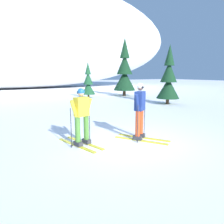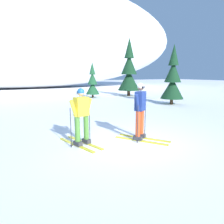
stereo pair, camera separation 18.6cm
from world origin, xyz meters
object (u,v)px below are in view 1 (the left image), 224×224
(skier_yellow_jacket, at_px, (81,116))
(pine_tree_center_left, at_px, (88,83))
(pine_tree_far_right, at_px, (125,72))
(skier_navy_jacket, at_px, (140,111))
(pine_tree_center_right, at_px, (169,80))

(skier_yellow_jacket, distance_m, pine_tree_center_left, 12.34)
(skier_yellow_jacket, xyz_separation_m, pine_tree_center_left, (4.80, 11.36, 0.43))
(pine_tree_center_left, height_order, pine_tree_far_right, pine_tree_far_right)
(skier_yellow_jacket, height_order, skier_navy_jacket, skier_navy_jacket)
(skier_yellow_jacket, xyz_separation_m, skier_navy_jacket, (1.83, -0.34, 0.07))
(skier_navy_jacket, bearing_deg, pine_tree_far_right, 60.15)
(skier_yellow_jacket, relative_size, skier_navy_jacket, 0.96)
(skier_navy_jacket, bearing_deg, skier_yellow_jacket, 169.36)
(pine_tree_center_left, bearing_deg, skier_yellow_jacket, -112.90)
(skier_yellow_jacket, relative_size, pine_tree_center_right, 0.43)
(pine_tree_center_right, xyz_separation_m, pine_tree_far_right, (0.27, 6.15, 0.57))
(skier_navy_jacket, height_order, pine_tree_center_right, pine_tree_center_right)
(skier_navy_jacket, bearing_deg, pine_tree_center_right, 40.44)
(skier_yellow_jacket, distance_m, pine_tree_center_right, 9.70)
(pine_tree_center_left, height_order, pine_tree_center_right, pine_tree_center_right)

